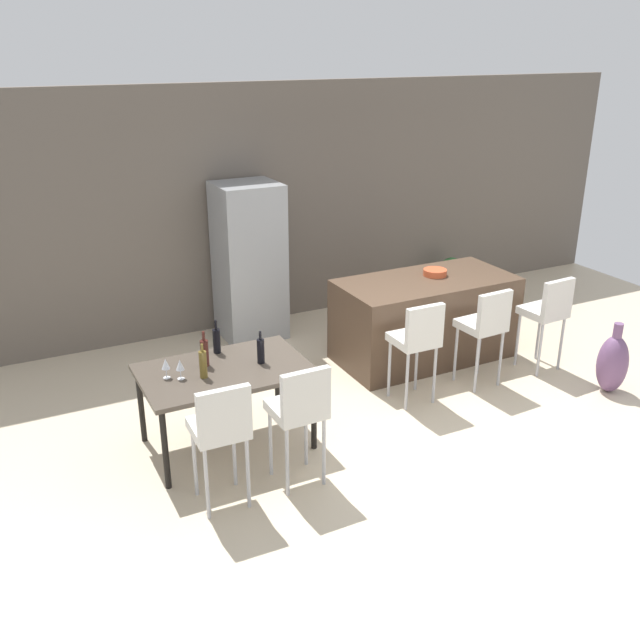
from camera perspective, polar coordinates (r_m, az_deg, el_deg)
ground_plane at (r=6.91m, az=7.61°, el=-7.11°), size 10.00×10.00×0.00m
back_wall at (r=8.76m, az=-2.58°, el=9.49°), size 10.00×0.12×2.90m
kitchen_island at (r=7.82m, az=8.54°, el=0.11°), size 1.94×0.95×0.92m
bar_chair_left at (r=6.71m, az=7.97°, el=-1.40°), size 0.40×0.40×1.05m
bar_chair_middle at (r=7.18m, az=13.37°, el=-0.21°), size 0.42×0.42×1.05m
bar_chair_right at (r=7.72m, az=18.14°, el=0.84°), size 0.42×0.42×1.05m
dining_table at (r=6.00m, az=-7.79°, el=-4.52°), size 1.42×0.91×0.74m
dining_chair_near at (r=5.22m, az=-8.11°, el=-8.57°), size 0.41×0.41×1.05m
dining_chair_far at (r=5.42m, az=-1.66°, el=-7.10°), size 0.40×0.40×1.05m
wine_bottle_left at (r=6.00m, az=-4.87°, el=-2.51°), size 0.07×0.07×0.29m
wine_bottle_right at (r=6.24m, az=-8.45°, el=-1.66°), size 0.07×0.07×0.31m
wine_bottle_near at (r=6.01m, az=-9.42°, el=-2.63°), size 0.07×0.07×0.31m
wine_bottle_corner at (r=5.80m, az=-9.54°, el=-3.56°), size 0.06×0.06×0.30m
wine_glass_middle at (r=5.81m, az=-11.38°, el=-3.64°), size 0.07×0.07×0.17m
wine_glass_far at (r=5.85m, az=-12.51°, el=-3.55°), size 0.07×0.07×0.17m
refrigerator at (r=8.24m, az=-5.82°, el=4.78°), size 0.72×0.68×1.84m
fruit_bowl at (r=7.79m, az=9.38°, el=3.86°), size 0.26×0.26×0.07m
floor_vase at (r=7.61m, az=22.79°, el=-3.28°), size 0.30×0.30×0.74m
potted_plant at (r=9.81m, az=10.69°, el=3.67°), size 0.36×0.36×0.56m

